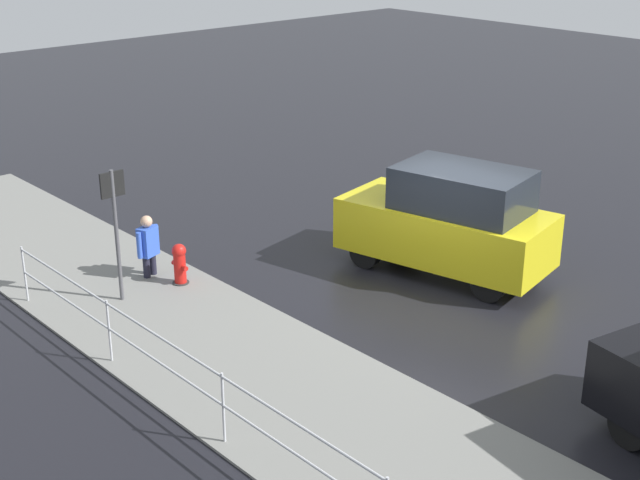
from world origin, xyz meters
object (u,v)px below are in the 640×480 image
(fire_hydrant, at_px, (180,265))
(pedestrian, at_px, (148,243))
(sign_post, at_px, (115,217))
(moving_hatchback, at_px, (450,221))

(fire_hydrant, relative_size, pedestrian, 0.66)
(fire_hydrant, relative_size, sign_post, 0.33)
(pedestrian, xyz_separation_m, sign_post, (-0.56, 0.92, 0.90))
(moving_hatchback, height_order, fire_hydrant, moving_hatchback)
(moving_hatchback, bearing_deg, fire_hydrant, 55.01)
(fire_hydrant, bearing_deg, sign_post, 85.01)
(moving_hatchback, xyz_separation_m, fire_hydrant, (2.86, 4.08, -0.63))
(pedestrian, bearing_deg, sign_post, 121.40)
(moving_hatchback, distance_m, sign_post, 6.04)
(moving_hatchback, relative_size, sign_post, 1.74)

